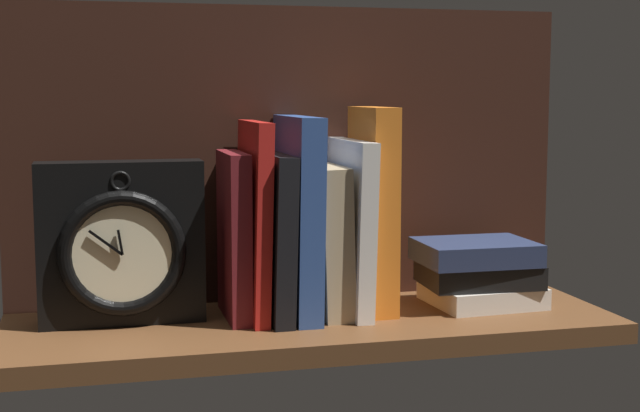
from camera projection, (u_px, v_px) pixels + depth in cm
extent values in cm
cube|color=brown|center=(313.00, 328.00, 113.09)|extent=(74.88, 25.02, 2.50)
cube|color=black|center=(292.00, 154.00, 121.98)|extent=(74.88, 1.20, 39.02)
cube|color=maroon|center=(234.00, 235.00, 112.09)|extent=(2.53, 12.62, 20.55)
cube|color=red|center=(254.00, 220.00, 112.47)|extent=(2.55, 15.03, 24.31)
cube|color=black|center=(273.00, 235.00, 113.31)|extent=(3.05, 17.00, 20.38)
cube|color=#2D4C8E|center=(297.00, 216.00, 113.78)|extent=(3.51, 16.72, 24.90)
cube|color=tan|center=(326.00, 239.00, 115.05)|extent=(4.18, 14.24, 18.81)
cube|color=silver|center=(350.00, 226.00, 115.64)|extent=(2.74, 16.28, 21.89)
cube|color=orange|center=(373.00, 209.00, 116.13)|extent=(3.38, 12.24, 25.96)
cube|color=black|center=(121.00, 243.00, 109.51)|extent=(19.63, 4.89, 19.63)
torus|color=black|center=(122.00, 254.00, 106.88)|extent=(15.03, 1.85, 15.03)
cylinder|color=beige|center=(122.00, 254.00, 106.88)|extent=(12.13, 0.60, 12.13)
cube|color=black|center=(120.00, 242.00, 106.16)|extent=(0.73, 0.30, 2.98)
cube|color=black|center=(106.00, 243.00, 105.76)|extent=(3.90, 0.30, 3.19)
torus|color=black|center=(120.00, 181.00, 106.21)|extent=(2.44, 0.44, 2.44)
cube|color=beige|center=(482.00, 294.00, 120.28)|extent=(14.15, 13.02, 2.69)
cube|color=black|center=(479.00, 274.00, 119.21)|extent=(15.02, 11.30, 3.00)
cube|color=#232D4C|center=(475.00, 252.00, 118.57)|extent=(14.65, 11.42, 2.87)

